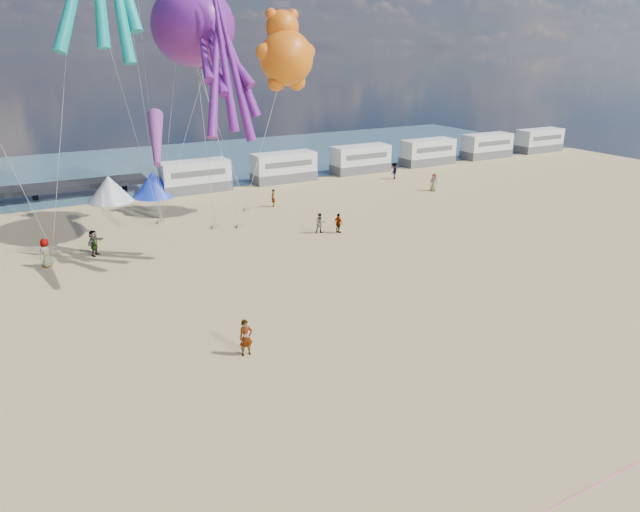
{
  "coord_description": "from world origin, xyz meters",
  "views": [
    {
      "loc": [
        -9.58,
        -13.58,
        13.21
      ],
      "look_at": [
        1.16,
        6.0,
        5.04
      ],
      "focal_mm": 32.0,
      "sensor_mm": 36.0,
      "label": 1
    }
  ],
  "objects": [
    {
      "name": "windsock_right",
      "position": [
        -2.25,
        18.59,
        8.5
      ],
      "size": [
        2.04,
        4.6,
        4.52
      ],
      "primitive_type": null,
      "rotation": [
        0.0,
        0.0,
        -0.26
      ],
      "color": "red"
    },
    {
      "name": "motorhome_5",
      "position": [
        53.5,
        40.0,
        1.5
      ],
      "size": [
        6.6,
        2.5,
        3.0
      ],
      "primitive_type": "cube",
      "color": "silver",
      "rests_on": "ground"
    },
    {
      "name": "standing_person",
      "position": [
        -1.49,
        8.16,
        0.87
      ],
      "size": [
        0.64,
        0.42,
        1.75
      ],
      "primitive_type": "imported",
      "rotation": [
        0.0,
        0.0,
        -0.0
      ],
      "color": "tan",
      "rests_on": "ground"
    },
    {
      "name": "beachgoer_5",
      "position": [
        10.27,
        31.21,
        0.79
      ],
      "size": [
        0.92,
        1.53,
        1.57
      ],
      "primitive_type": "imported",
      "rotation": [
        0.0,
        0.0,
        4.37
      ],
      "color": "#7F6659",
      "rests_on": "ground"
    },
    {
      "name": "beachgoer_0",
      "position": [
        -8.47,
        24.76,
        0.94
      ],
      "size": [
        0.81,
        0.79,
        1.88
      ],
      "primitive_type": "imported",
      "rotation": [
        0.0,
        0.0,
        3.84
      ],
      "color": "#7F6659",
      "rests_on": "ground"
    },
    {
      "name": "kite_teddy_orange",
      "position": [
        10.33,
        28.1,
        12.47
      ],
      "size": [
        5.18,
        4.9,
        7.08
      ],
      "primitive_type": null,
      "rotation": [
        0.0,
        0.0,
        -0.04
      ],
      "color": "orange"
    },
    {
      "name": "motorhome_2",
      "position": [
        25.0,
        40.0,
        1.5
      ],
      "size": [
        6.6,
        2.5,
        3.0
      ],
      "primitive_type": "cube",
      "color": "silver",
      "rests_on": "ground"
    },
    {
      "name": "motorhome_4",
      "position": [
        44.0,
        40.0,
        1.5
      ],
      "size": [
        6.6,
        2.5,
        3.0
      ],
      "primitive_type": "cube",
      "color": "silver",
      "rests_on": "ground"
    },
    {
      "name": "sandbag_a",
      "position": [
        -7.98,
        27.42,
        0.11
      ],
      "size": [
        0.5,
        0.35,
        0.22
      ],
      "primitive_type": "cube",
      "color": "gray",
      "rests_on": "ground"
    },
    {
      "name": "ground",
      "position": [
        0.0,
        0.0,
        0.0
      ],
      "size": [
        120.0,
        120.0,
        0.0
      ],
      "primitive_type": "plane",
      "color": "tan",
      "rests_on": "ground"
    },
    {
      "name": "sandbag_b",
      "position": [
        3.68,
        27.56,
        0.11
      ],
      "size": [
        0.5,
        0.35,
        0.22
      ],
      "primitive_type": "cube",
      "color": "gray",
      "rests_on": "ground"
    },
    {
      "name": "windsock_mid",
      "position": [
        2.95,
        27.75,
        12.62
      ],
      "size": [
        2.55,
        5.95,
        5.9
      ],
      "primitive_type": null,
      "rotation": [
        0.0,
        0.0,
        0.27
      ],
      "color": "red"
    },
    {
      "name": "kite_octopus_purple",
      "position": [
        2.46,
        25.87,
        14.56
      ],
      "size": [
        5.86,
        10.82,
        11.76
      ],
      "primitive_type": null,
      "rotation": [
        0.0,
        0.0,
        0.15
      ],
      "color": "#681A85"
    },
    {
      "name": "beachgoer_6",
      "position": [
        26.48,
        29.05,
        0.84
      ],
      "size": [
        0.67,
        0.74,
        1.69
      ],
      "primitive_type": "imported",
      "rotation": [
        0.0,
        0.0,
        5.29
      ],
      "color": "#7F6659",
      "rests_on": "ground"
    },
    {
      "name": "tent_blue",
      "position": [
        2.0,
        40.0,
        1.2
      ],
      "size": [
        4.0,
        4.0,
        2.4
      ],
      "primitive_type": "cone",
      "color": "#1933CC",
      "rests_on": "ground"
    },
    {
      "name": "motorhome_0",
      "position": [
        6.0,
        40.0,
        1.5
      ],
      "size": [
        6.6,
        2.5,
        3.0
      ],
      "primitive_type": "cube",
      "color": "silver",
      "rests_on": "ground"
    },
    {
      "name": "beachgoer_4",
      "position": [
        -5.48,
        25.47,
        0.89
      ],
      "size": [
        1.01,
        1.08,
        1.79
      ],
      "primitive_type": "imported",
      "rotation": [
        0.0,
        0.0,
        0.86
      ],
      "color": "#7F6659",
      "rests_on": "ground"
    },
    {
      "name": "beachgoer_3",
      "position": [
        11.49,
        21.93,
        0.76
      ],
      "size": [
        0.78,
        1.08,
        1.51
      ],
      "primitive_type": "imported",
      "rotation": [
        0.0,
        0.0,
        1.82
      ],
      "color": "#7F6659",
      "rests_on": "ground"
    },
    {
      "name": "sandbag_c",
      "position": [
        5.4,
        26.79,
        0.11
      ],
      "size": [
        0.5,
        0.35,
        0.22
      ],
      "primitive_type": "cube",
      "color": "gray",
      "rests_on": "ground"
    },
    {
      "name": "tent_white",
      "position": [
        -2.0,
        40.0,
        1.2
      ],
      "size": [
        4.0,
        4.0,
        2.4
      ],
      "primitive_type": "cone",
      "color": "white",
      "rests_on": "ground"
    },
    {
      "name": "water",
      "position": [
        0.0,
        55.0,
        0.02
      ],
      "size": [
        120.0,
        120.0,
        0.0
      ],
      "primitive_type": "plane",
      "color": "#395B6D",
      "rests_on": "ground"
    },
    {
      "name": "kite_panda",
      "position": [
        3.71,
        29.93,
        13.95
      ],
      "size": [
        5.0,
        4.87,
        5.53
      ],
      "primitive_type": null,
      "rotation": [
        0.0,
        0.0,
        0.38
      ],
      "color": "silver"
    },
    {
      "name": "sandbag_e",
      "position": [
        0.29,
        30.94,
        0.11
      ],
      "size": [
        0.5,
        0.35,
        0.22
      ],
      "primitive_type": "cube",
      "color": "gray",
      "rests_on": "ground"
    },
    {
      "name": "motorhome_1",
      "position": [
        15.5,
        40.0,
        1.5
      ],
      "size": [
        6.6,
        2.5,
        3.0
      ],
      "primitive_type": "cube",
      "color": "silver",
      "rests_on": "ground"
    },
    {
      "name": "sandbag_d",
      "position": [
        7.78,
        31.19,
        0.11
      ],
      "size": [
        0.5,
        0.35,
        0.22
      ],
      "primitive_type": "cube",
      "color": "gray",
      "rests_on": "ground"
    },
    {
      "name": "beachgoer_2",
      "position": [
        26.31,
        35.4,
        0.86
      ],
      "size": [
        1.05,
        0.99,
        1.72
      ],
      "primitive_type": "imported",
      "rotation": [
        0.0,
        0.0,
        3.67
      ],
      "color": "#7F6659",
      "rests_on": "ground"
    },
    {
      "name": "beachgoer_1",
      "position": [
        10.21,
        22.46,
        0.79
      ],
      "size": [
        0.87,
        0.68,
        1.57
      ],
      "primitive_type": "imported",
      "rotation": [
        0.0,
        0.0,
        6.03
      ],
      "color": "#7F6659",
      "rests_on": "ground"
    },
    {
      "name": "motorhome_3",
      "position": [
        34.5,
        40.0,
        1.5
      ],
      "size": [
        6.6,
        2.5,
        3.0
      ],
      "primitive_type": "cube",
      "color": "silver",
      "rests_on": "ground"
    }
  ]
}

